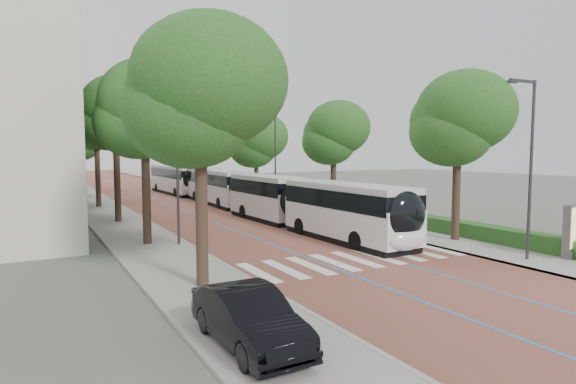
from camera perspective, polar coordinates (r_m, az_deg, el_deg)
name	(u,v)px	position (r m, az deg, el deg)	size (l,w,h in m)	color
ground	(366,265)	(21.72, 9.25, -8.51)	(160.00, 160.00, 0.00)	#51544C
road	(153,193)	(58.32, -15.68, -0.14)	(11.00, 140.00, 0.02)	brown
sidewalk_left	(84,196)	(57.11, -23.03, -0.41)	(4.00, 140.00, 0.12)	gray
sidewalk_right	(214,190)	(60.43, -8.74, 0.21)	(4.00, 140.00, 0.12)	gray
kerb_left	(102,195)	(57.32, -21.14, -0.33)	(0.20, 140.00, 0.14)	gray
kerb_right	(200,191)	(59.81, -10.45, 0.13)	(0.20, 140.00, 0.14)	gray
zebra_crossing	(356,259)	(22.60, 8.09, -7.90)	(10.55, 3.60, 0.01)	silver
lane_line_left	(139,194)	(57.98, -17.22, -0.20)	(0.12, 126.00, 0.01)	#2578BD
lane_line_right	(167,193)	(58.69, -14.16, -0.06)	(0.12, 126.00, 0.01)	#2578BD
hedge	(503,236)	(28.05, 24.15, -4.73)	(1.20, 14.00, 0.80)	#194919
streetlight_near	(529,155)	(23.91, 26.65, 3.92)	(1.82, 0.20, 8.00)	#323235
streetlight_far	(273,153)	(43.33, -1.73, 4.69)	(1.82, 0.20, 8.00)	#323235
lamp_post_left	(177,168)	(25.59, -12.97, 2.79)	(0.14, 0.14, 8.00)	#323235
trees_left	(98,129)	(43.97, -21.61, 6.93)	(6.06, 60.82, 9.85)	black
trees_right	(277,137)	(45.16, -1.37, 6.56)	(5.84, 47.38, 9.10)	black
lead_bus	(310,205)	(29.92, 2.59, -1.57)	(2.99, 18.46, 3.20)	black
bus_queued_0	(220,187)	(44.95, -8.07, 0.58)	(2.90, 12.47, 3.20)	silver
bus_queued_1	(177,180)	(56.68, -13.04, 1.41)	(2.96, 12.48, 3.20)	silver
ad_panel	(569,230)	(25.35, 30.39, -3.92)	(1.23, 0.69, 2.48)	#59595B
parked_car	(249,317)	(12.52, -4.68, -14.60)	(1.55, 4.46, 1.47)	black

